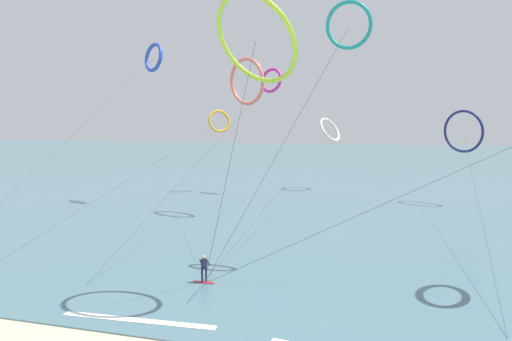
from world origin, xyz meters
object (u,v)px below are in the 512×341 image
(kite_coral, at_px, (247,81))
(kite_magenta, at_px, (271,81))
(kite_lime, at_px, (256,39))
(kite_cobalt, at_px, (153,58))
(surfer_crimson, at_px, (204,271))
(kite_navy, at_px, (463,131))
(kite_ivory, at_px, (330,130))
(kite_amber, at_px, (219,121))
(kite_teal, at_px, (348,26))

(kite_coral, distance_m, kite_magenta, 15.52)
(kite_lime, bearing_deg, kite_coral, -44.31)
(kite_lime, distance_m, kite_magenta, 40.66)
(kite_coral, relative_size, kite_cobalt, 0.85)
(surfer_crimson, relative_size, kite_lime, 0.10)
(kite_navy, height_order, kite_ivory, kite_navy)
(kite_navy, xyz_separation_m, kite_magenta, (-23.95, 2.09, 6.66))
(kite_navy, distance_m, kite_lime, 40.57)
(kite_amber, relative_size, kite_ivory, 0.85)
(kite_cobalt, xyz_separation_m, kite_teal, (24.83, -20.64, -1.51))
(kite_cobalt, bearing_deg, kite_lime, -23.74)
(kite_coral, bearing_deg, kite_teal, 154.12)
(kite_lime, bearing_deg, kite_cobalt, -26.27)
(kite_magenta, bearing_deg, kite_lime, -54.84)
(kite_coral, relative_size, kite_navy, 0.57)
(kite_navy, relative_size, kite_lime, 2.50)
(kite_lime, relative_size, kite_amber, 0.38)
(kite_magenta, bearing_deg, kite_cobalt, -114.61)
(kite_amber, xyz_separation_m, kite_teal, (20.65, -31.43, 6.01))
(kite_coral, relative_size, kite_magenta, 0.57)
(kite_magenta, bearing_deg, kite_ivory, 64.35)
(kite_lime, bearing_deg, kite_magenta, -49.30)
(kite_navy, distance_m, kite_magenta, 24.94)
(kite_amber, bearing_deg, kite_cobalt, -154.19)
(kite_coral, bearing_deg, kite_amber, -31.85)
(kite_cobalt, distance_m, kite_teal, 32.33)
(kite_navy, bearing_deg, kite_coral, 68.48)
(kite_magenta, height_order, kite_cobalt, kite_cobalt)
(kite_coral, height_order, kite_amber, kite_coral)
(kite_coral, distance_m, kite_cobalt, 14.13)
(kite_lime, relative_size, kite_cobalt, 0.60)
(kite_ivory, bearing_deg, kite_coral, -170.07)
(kite_ivory, bearing_deg, kite_navy, -92.36)
(kite_cobalt, bearing_deg, kite_ivory, 73.08)
(surfer_crimson, distance_m, kite_teal, 17.91)
(surfer_crimson, xyz_separation_m, kite_ivory, (1.79, 43.52, 7.93))
(surfer_crimson, height_order, kite_amber, kite_amber)
(kite_coral, bearing_deg, surfer_crimson, 128.40)
(kite_teal, bearing_deg, kite_ivory, -69.88)
(kite_cobalt, bearing_deg, kite_teal, -9.75)
(kite_coral, height_order, kite_cobalt, kite_cobalt)
(surfer_crimson, relative_size, kite_amber, 0.04)
(surfer_crimson, bearing_deg, kite_ivory, -146.08)
(surfer_crimson, xyz_separation_m, kite_coral, (-3.96, 21.62, 13.22))
(kite_coral, relative_size, kite_lime, 1.43)
(kite_lime, xyz_separation_m, kite_magenta, (-9.31, 39.56, 1.40))
(kite_teal, bearing_deg, kite_amber, -45.66)
(surfer_crimson, relative_size, kite_magenta, 0.04)
(kite_navy, bearing_deg, kite_amber, 34.59)
(surfer_crimson, relative_size, kite_navy, 0.04)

